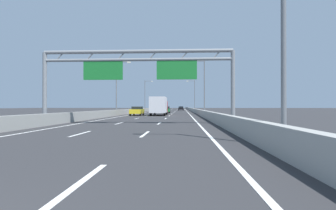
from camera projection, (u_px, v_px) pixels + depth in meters
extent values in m
plane|color=#2D2D30|center=(172.00, 110.00, 101.75)|extent=(260.00, 260.00, 0.00)
cube|color=white|center=(81.00, 134.00, 14.47)|extent=(0.16, 3.00, 0.01)
cube|color=white|center=(119.00, 123.00, 23.46)|extent=(0.16, 3.00, 0.01)
cube|color=white|center=(137.00, 118.00, 32.45)|extent=(0.16, 3.00, 0.01)
cube|color=white|center=(147.00, 116.00, 41.43)|extent=(0.16, 3.00, 0.01)
cube|color=white|center=(153.00, 114.00, 50.42)|extent=(0.16, 3.00, 0.01)
cube|color=white|center=(157.00, 113.00, 59.41)|extent=(0.16, 3.00, 0.01)
cube|color=white|center=(161.00, 112.00, 68.39)|extent=(0.16, 3.00, 0.01)
cube|color=white|center=(163.00, 111.00, 77.38)|extent=(0.16, 3.00, 0.01)
cube|color=white|center=(165.00, 111.00, 86.37)|extent=(0.16, 3.00, 0.01)
cube|color=white|center=(167.00, 110.00, 95.35)|extent=(0.16, 3.00, 0.01)
cube|color=white|center=(168.00, 110.00, 104.34)|extent=(0.16, 3.00, 0.01)
cube|color=white|center=(169.00, 110.00, 113.33)|extent=(0.16, 3.00, 0.01)
cube|color=white|center=(170.00, 109.00, 122.31)|extent=(0.16, 3.00, 0.01)
cube|color=white|center=(171.00, 109.00, 131.30)|extent=(0.16, 3.00, 0.01)
cube|color=white|center=(172.00, 109.00, 140.29)|extent=(0.16, 3.00, 0.01)
cube|color=white|center=(172.00, 109.00, 149.27)|extent=(0.16, 3.00, 0.01)
cube|color=white|center=(173.00, 109.00, 158.26)|extent=(0.16, 3.00, 0.01)
cube|color=white|center=(82.00, 182.00, 5.29)|extent=(0.16, 3.00, 0.01)
cube|color=white|center=(145.00, 134.00, 14.28)|extent=(0.16, 3.00, 0.01)
cube|color=white|center=(159.00, 123.00, 23.26)|extent=(0.16, 3.00, 0.01)
cube|color=white|center=(166.00, 119.00, 32.25)|extent=(0.16, 3.00, 0.01)
cube|color=white|center=(169.00, 116.00, 41.24)|extent=(0.16, 3.00, 0.01)
cube|color=white|center=(172.00, 114.00, 50.23)|extent=(0.16, 3.00, 0.01)
cube|color=white|center=(173.00, 113.00, 59.21)|extent=(0.16, 3.00, 0.01)
cube|color=white|center=(174.00, 112.00, 68.20)|extent=(0.16, 3.00, 0.01)
cube|color=white|center=(175.00, 111.00, 77.19)|extent=(0.16, 3.00, 0.01)
cube|color=white|center=(176.00, 111.00, 86.17)|extent=(0.16, 3.00, 0.01)
cube|color=white|center=(177.00, 110.00, 95.16)|extent=(0.16, 3.00, 0.01)
cube|color=white|center=(177.00, 110.00, 104.15)|extent=(0.16, 3.00, 0.01)
cube|color=white|center=(177.00, 110.00, 113.13)|extent=(0.16, 3.00, 0.01)
cube|color=white|center=(178.00, 109.00, 122.12)|extent=(0.16, 3.00, 0.01)
cube|color=white|center=(178.00, 109.00, 131.11)|extent=(0.16, 3.00, 0.01)
cube|color=white|center=(178.00, 109.00, 140.09)|extent=(0.16, 3.00, 0.01)
cube|color=white|center=(179.00, 109.00, 149.08)|extent=(0.16, 3.00, 0.01)
cube|color=white|center=(179.00, 109.00, 158.07)|extent=(0.16, 3.00, 0.01)
cube|color=white|center=(156.00, 111.00, 90.05)|extent=(0.16, 176.00, 0.01)
cube|color=white|center=(186.00, 111.00, 89.48)|extent=(0.16, 176.00, 0.01)
cube|color=#9E9E99|center=(157.00, 109.00, 112.11)|extent=(0.45, 220.00, 0.95)
cube|color=#9E9E99|center=(189.00, 109.00, 111.36)|extent=(0.45, 220.00, 0.95)
cylinder|color=gray|center=(45.00, 88.00, 22.60)|extent=(0.36, 0.36, 6.20)
cylinder|color=gray|center=(233.00, 87.00, 21.72)|extent=(0.36, 0.36, 6.20)
cylinder|color=gray|center=(137.00, 52.00, 22.17)|extent=(16.16, 0.32, 0.32)
cylinder|color=gray|center=(137.00, 60.00, 22.17)|extent=(16.16, 0.26, 0.26)
cylinder|color=gray|center=(60.00, 56.00, 22.54)|extent=(0.74, 0.10, 0.74)
cylinder|color=gray|center=(90.00, 56.00, 22.39)|extent=(0.74, 0.10, 0.74)
cylinder|color=gray|center=(121.00, 56.00, 22.24)|extent=(0.74, 0.10, 0.74)
cylinder|color=gray|center=(153.00, 55.00, 22.10)|extent=(0.74, 0.10, 0.74)
cylinder|color=gray|center=(184.00, 55.00, 21.95)|extent=(0.74, 0.10, 0.74)
cylinder|color=gray|center=(217.00, 55.00, 21.81)|extent=(0.74, 0.10, 0.74)
cube|color=#19752D|center=(103.00, 71.00, 22.32)|extent=(3.40, 0.12, 1.60)
cube|color=#19752D|center=(177.00, 70.00, 21.98)|extent=(3.40, 0.12, 1.60)
cylinder|color=slate|center=(283.00, 22.00, 9.92)|extent=(0.20, 0.20, 9.50)
cylinder|color=slate|center=(116.00, 88.00, 45.80)|extent=(0.20, 0.20, 9.50)
cylinder|color=slate|center=(123.00, 62.00, 45.76)|extent=(2.20, 0.12, 0.12)
cube|color=#F2EAC6|center=(129.00, 62.00, 45.70)|extent=(0.56, 0.28, 0.20)
cylinder|color=slate|center=(204.00, 88.00, 44.97)|extent=(0.20, 0.20, 9.50)
cylinder|color=slate|center=(198.00, 61.00, 45.05)|extent=(2.20, 0.12, 0.12)
cube|color=#F2EAC6|center=(192.00, 62.00, 45.11)|extent=(0.56, 0.28, 0.20)
cylinder|color=slate|center=(145.00, 96.00, 80.85)|extent=(0.20, 0.20, 9.50)
cylinder|color=slate|center=(148.00, 81.00, 80.81)|extent=(2.20, 0.12, 0.12)
cube|color=#F2EAC6|center=(152.00, 81.00, 80.75)|extent=(0.56, 0.28, 0.20)
cylinder|color=slate|center=(195.00, 96.00, 80.02)|extent=(0.20, 0.20, 9.50)
cylinder|color=slate|center=(191.00, 81.00, 80.10)|extent=(2.20, 0.12, 0.12)
cube|color=#F2EAC6|center=(187.00, 81.00, 80.16)|extent=(0.56, 0.28, 0.20)
cube|color=yellow|center=(137.00, 111.00, 42.92)|extent=(1.85, 4.13, 0.72)
cube|color=black|center=(137.00, 108.00, 43.20)|extent=(1.63, 1.74, 0.44)
cylinder|color=black|center=(134.00, 113.00, 44.47)|extent=(0.22, 0.64, 0.64)
cylinder|color=black|center=(143.00, 113.00, 44.38)|extent=(0.22, 0.64, 0.64)
cylinder|color=black|center=(130.00, 114.00, 41.45)|extent=(0.22, 0.64, 0.64)
cylinder|color=black|center=(140.00, 114.00, 41.36)|extent=(0.22, 0.64, 0.64)
cube|color=#2347AD|center=(181.00, 108.00, 119.96)|extent=(1.88, 4.49, 0.62)
cube|color=black|center=(181.00, 107.00, 120.19)|extent=(1.65, 1.99, 0.53)
cylinder|color=black|center=(180.00, 109.00, 121.70)|extent=(0.22, 0.64, 0.64)
cylinder|color=black|center=(183.00, 109.00, 121.61)|extent=(0.22, 0.64, 0.64)
cylinder|color=black|center=(179.00, 109.00, 118.31)|extent=(0.22, 0.64, 0.64)
cylinder|color=black|center=(183.00, 109.00, 118.22)|extent=(0.22, 0.64, 0.64)
cube|color=black|center=(181.00, 109.00, 94.02)|extent=(1.88, 4.15, 0.67)
cube|color=black|center=(181.00, 107.00, 94.04)|extent=(1.65, 1.73, 0.42)
cylinder|color=black|center=(179.00, 109.00, 95.58)|extent=(0.22, 0.64, 0.64)
cylinder|color=black|center=(183.00, 109.00, 95.49)|extent=(0.22, 0.64, 0.64)
cylinder|color=black|center=(179.00, 110.00, 92.54)|extent=(0.22, 0.64, 0.64)
cylinder|color=black|center=(183.00, 110.00, 92.45)|extent=(0.22, 0.64, 0.64)
cube|color=#1E7A38|center=(166.00, 110.00, 58.28)|extent=(1.78, 4.24, 0.68)
cube|color=black|center=(166.00, 108.00, 58.12)|extent=(1.56, 2.03, 0.47)
cylinder|color=black|center=(163.00, 111.00, 59.89)|extent=(0.22, 0.64, 0.64)
cylinder|color=black|center=(170.00, 111.00, 59.80)|extent=(0.22, 0.64, 0.64)
cylinder|color=black|center=(162.00, 112.00, 56.75)|extent=(0.22, 0.64, 0.64)
cylinder|color=black|center=(169.00, 112.00, 56.67)|extent=(0.22, 0.64, 0.64)
cube|color=#B21E19|center=(161.00, 107.00, 46.88)|extent=(2.48, 2.28, 1.96)
cube|color=silver|center=(158.00, 105.00, 42.72)|extent=(2.48, 5.66, 2.55)
cylinder|color=black|center=(155.00, 112.00, 47.18)|extent=(0.28, 0.96, 0.96)
cylinder|color=black|center=(167.00, 112.00, 47.06)|extent=(0.28, 0.96, 0.96)
cylinder|color=black|center=(151.00, 113.00, 41.34)|extent=(0.28, 0.96, 0.96)
cylinder|color=black|center=(165.00, 113.00, 41.22)|extent=(0.28, 0.96, 0.96)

